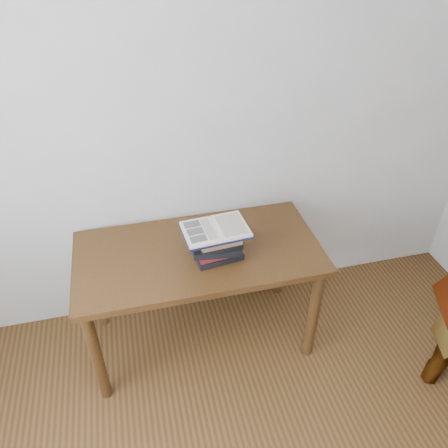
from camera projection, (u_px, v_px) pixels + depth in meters
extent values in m
cube|color=beige|center=(199.00, 111.00, 2.23)|extent=(3.50, 0.04, 2.60)
cube|color=#472911|center=(198.00, 253.00, 2.30)|extent=(1.29, 0.64, 0.04)
cylinder|color=#472911|center=(97.00, 356.00, 2.19)|extent=(0.06, 0.06, 0.65)
cylinder|color=#472911|center=(313.00, 314.00, 2.41)|extent=(0.06, 0.06, 0.65)
cylinder|color=#472911|center=(96.00, 285.00, 2.60)|extent=(0.06, 0.06, 0.65)
cylinder|color=#472911|center=(281.00, 254.00, 2.82)|extent=(0.06, 0.06, 0.65)
cube|color=black|center=(218.00, 254.00, 2.24)|extent=(0.25, 0.18, 0.03)
cube|color=maroon|center=(217.00, 250.00, 2.23)|extent=(0.23, 0.16, 0.03)
cube|color=black|center=(217.00, 245.00, 2.21)|extent=(0.26, 0.21, 0.03)
cube|color=black|center=(219.00, 240.00, 2.19)|extent=(0.21, 0.17, 0.03)
cube|color=olive|center=(218.00, 237.00, 2.17)|extent=(0.21, 0.18, 0.02)
cube|color=black|center=(219.00, 229.00, 2.18)|extent=(0.22, 0.16, 0.03)
cube|color=black|center=(215.00, 231.00, 2.13)|extent=(0.34, 0.25, 0.01)
cube|color=beige|center=(200.00, 232.00, 2.11)|extent=(0.17, 0.22, 0.01)
cube|color=beige|center=(231.00, 226.00, 2.15)|extent=(0.17, 0.22, 0.01)
cylinder|color=beige|center=(215.00, 229.00, 2.13)|extent=(0.03, 0.21, 0.01)
cube|color=black|center=(192.00, 224.00, 2.14)|extent=(0.08, 0.06, 0.00)
cube|color=black|center=(195.00, 231.00, 2.10)|extent=(0.08, 0.06, 0.00)
cube|color=black|center=(199.00, 239.00, 2.05)|extent=(0.08, 0.06, 0.00)
cube|color=#B9B1A0|center=(209.00, 229.00, 2.11)|extent=(0.05, 0.18, 0.00)
cube|color=#B9B1A0|center=(231.00, 224.00, 2.14)|extent=(0.14, 0.19, 0.00)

